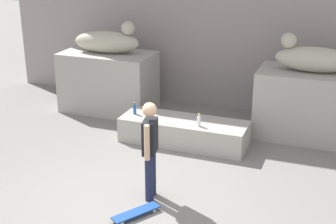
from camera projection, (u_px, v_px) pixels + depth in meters
name	position (u px, v px, depth m)	size (l,w,h in m)	color
ground_plane	(134.00, 200.00, 8.00)	(40.00, 40.00, 0.00)	slate
pedestal_left	(109.00, 82.00, 11.82)	(2.22, 1.22, 1.45)	#A39E93
pedestal_right	(310.00, 105.00, 10.23)	(2.22, 1.22, 1.45)	#A39E93
statue_reclining_left	(108.00, 41.00, 11.46)	(1.65, 0.72, 0.78)	#B6B099
statue_reclining_right	(313.00, 58.00, 9.89)	(1.61, 0.58, 0.78)	#B6B099
ledge_block	(184.00, 131.00, 10.09)	(2.64, 0.89, 0.52)	#A39E93
skater	(150.00, 147.00, 7.77)	(0.26, 0.53, 1.67)	#1E233F
skateboard	(136.00, 213.00, 7.52)	(0.60, 0.78, 0.08)	navy
bottle_blue	(135.00, 109.00, 10.29)	(0.07, 0.07, 0.27)	#194C99
bottle_clear	(199.00, 121.00, 9.65)	(0.07, 0.07, 0.27)	silver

